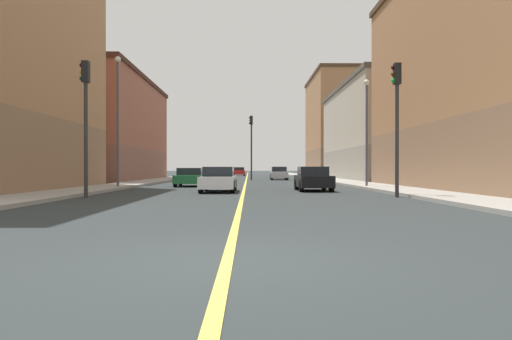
% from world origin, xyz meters
% --- Properties ---
extents(ground_plane, '(400.00, 400.00, 0.00)m').
position_xyz_m(ground_plane, '(0.00, 0.00, 0.00)').
color(ground_plane, '#2A3132').
rests_on(ground_plane, ground).
extents(sidewalk_left, '(2.79, 168.00, 0.15)m').
position_xyz_m(sidewalk_left, '(8.36, 49.00, 0.07)').
color(sidewalk_left, '#9E9B93').
rests_on(sidewalk_left, ground).
extents(sidewalk_right, '(2.79, 168.00, 0.15)m').
position_xyz_m(sidewalk_right, '(-8.36, 49.00, 0.07)').
color(sidewalk_right, '#9E9B93').
rests_on(sidewalk_right, ground).
extents(lane_center_stripe, '(0.16, 154.00, 0.01)m').
position_xyz_m(lane_center_stripe, '(0.00, 49.00, 0.01)').
color(lane_center_stripe, '#E5D14C').
rests_on(lane_center_stripe, ground).
extents(building_left_mid, '(9.29, 21.91, 9.84)m').
position_xyz_m(building_left_mid, '(14.25, 42.82, 4.93)').
color(building_left_mid, '#9D9688').
rests_on(building_left_mid, ground).
extents(building_left_far, '(9.29, 17.24, 15.06)m').
position_xyz_m(building_left_far, '(14.25, 64.58, 7.54)').
color(building_left_far, '#8F6B4F').
rests_on(building_left_far, ground).
extents(building_right_midblock, '(9.29, 21.88, 10.12)m').
position_xyz_m(building_right_midblock, '(-14.25, 40.83, 5.07)').
color(building_right_midblock, brown).
rests_on(building_right_midblock, ground).
extents(traffic_light_left_near, '(0.40, 0.32, 5.69)m').
position_xyz_m(traffic_light_left_near, '(6.55, 13.67, 3.70)').
color(traffic_light_left_near, '#2D2D2D').
rests_on(traffic_light_left_near, ground).
extents(traffic_light_right_near, '(0.40, 0.32, 5.74)m').
position_xyz_m(traffic_light_right_near, '(-6.59, 13.67, 3.73)').
color(traffic_light_right_near, '#2D2D2D').
rests_on(traffic_light_right_near, ground).
extents(traffic_light_median_far, '(0.40, 0.32, 6.59)m').
position_xyz_m(traffic_light_median_far, '(0.52, 42.22, 4.22)').
color(traffic_light_median_far, '#2D2D2D').
rests_on(traffic_light_median_far, ground).
extents(street_lamp_left_near, '(0.36, 0.36, 6.57)m').
position_xyz_m(street_lamp_left_near, '(7.57, 22.87, 4.17)').
color(street_lamp_left_near, '#4C4C51').
rests_on(street_lamp_left_near, ground).
extents(street_lamp_right_near, '(0.36, 0.36, 7.78)m').
position_xyz_m(street_lamp_right_near, '(-7.57, 22.15, 4.81)').
color(street_lamp_right_near, '#4C4C51').
rests_on(street_lamp_right_near, ground).
extents(car_white, '(1.80, 4.46, 1.31)m').
position_xyz_m(car_white, '(-1.30, 18.46, 0.63)').
color(car_white, white).
rests_on(car_white, ground).
extents(car_black, '(1.80, 3.92, 1.32)m').
position_xyz_m(car_black, '(3.79, 19.48, 0.63)').
color(car_black, black).
rests_on(car_black, ground).
extents(car_blue, '(1.91, 4.66, 1.33)m').
position_xyz_m(car_blue, '(4.04, 52.29, 0.64)').
color(car_blue, '#23389E').
rests_on(car_blue, ground).
extents(car_silver, '(1.85, 4.35, 1.38)m').
position_xyz_m(car_silver, '(3.44, 43.60, 0.67)').
color(car_silver, silver).
rests_on(car_silver, ground).
extents(car_red, '(1.95, 4.04, 1.36)m').
position_xyz_m(car_red, '(-1.31, 69.65, 0.67)').
color(car_red, red).
rests_on(car_red, ground).
extents(car_green, '(1.91, 3.99, 1.25)m').
position_xyz_m(car_green, '(-3.71, 25.88, 0.60)').
color(car_green, '#1E6B38').
rests_on(car_green, ground).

